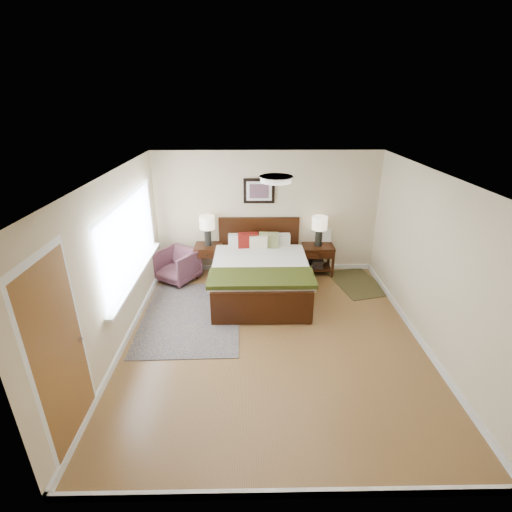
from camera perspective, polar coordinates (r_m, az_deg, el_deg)
name	(u,v)px	position (r m, az deg, el deg)	size (l,w,h in m)	color
floor	(273,338)	(5.88, 2.59, -12.48)	(5.00, 5.00, 0.00)	brown
back_wall	(267,213)	(7.59, 1.65, 6.58)	(4.50, 0.04, 2.50)	#C8B591
front_wall	(294,396)	(3.16, 5.84, -20.64)	(4.50, 0.04, 2.50)	#C8B591
left_wall	(115,266)	(5.57, -20.93, -1.42)	(0.04, 5.00, 2.50)	#C8B591
right_wall	(432,264)	(5.84, 25.44, -1.06)	(0.04, 5.00, 2.50)	#C8B591
ceiling	(276,176)	(4.86, 3.13, 12.17)	(4.50, 5.00, 0.02)	white
window	(132,240)	(6.12, -18.57, 2.40)	(0.11, 2.72, 1.32)	silver
door	(60,356)	(4.27, -27.88, -13.49)	(0.06, 1.00, 2.18)	silver
ceil_fixture	(276,179)	(4.87, 3.12, 11.77)	(0.44, 0.44, 0.08)	white
bed	(260,267)	(6.85, 0.65, -1.75)	(1.77, 2.15, 1.16)	black
wall_art	(259,191)	(7.43, 0.48, 9.98)	(0.62, 0.05, 0.50)	black
nightstand_left	(209,251)	(7.63, -7.32, 0.74)	(0.55, 0.49, 0.65)	black
nightstand_right	(317,257)	(7.78, 9.43, -0.15)	(0.63, 0.47, 0.63)	black
lamp_left	(207,226)	(7.46, -7.51, 4.66)	(0.30, 0.30, 0.61)	black
lamp_right	(319,226)	(7.55, 9.74, 4.54)	(0.30, 0.30, 0.61)	black
armchair	(177,266)	(7.58, -11.99, -1.44)	(0.69, 0.71, 0.65)	brown
rug_persian	(191,316)	(6.48, -9.90, -9.02)	(1.63, 2.30, 0.01)	#0C0F3D
rug_navy	(357,283)	(7.70, 15.31, -4.01)	(0.83, 1.25, 0.01)	black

